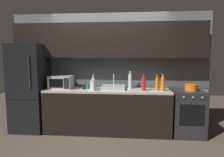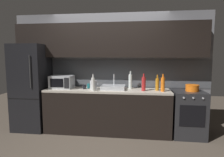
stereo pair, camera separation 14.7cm
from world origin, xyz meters
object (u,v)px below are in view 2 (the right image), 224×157
Objects in this scene: microwave at (62,82)px; mug_dark at (84,87)px; wine_bottle_red at (144,84)px; wine_bottle_white at (93,84)px; wine_bottle_clear at (130,81)px; wine_bottle_orange at (163,84)px; cooking_pot at (192,88)px; refrigerator at (32,87)px; mug_teal at (89,86)px; oven_range at (188,114)px; kettle at (93,85)px; wine_bottle_amber at (157,84)px.

microwave reaches higher than mug_dark.
mug_dark is (-1.21, 0.06, -0.10)m from wine_bottle_red.
wine_bottle_white is 0.89× the size of wine_bottle_clear.
cooking_pot is at bearing 10.12° from wine_bottle_orange.
mug_teal is at bearing 5.17° from refrigerator.
wine_bottle_orange is at bearing -4.28° from wine_bottle_red.
kettle is (-1.89, -0.04, 0.54)m from oven_range.
mug_teal is 0.15m from mug_dark.
refrigerator is at bearing -174.83° from mug_teal.
wine_bottle_white is 0.32m from mug_dark.
wine_bottle_amber is (-0.61, 0.00, 0.58)m from oven_range.
refrigerator is 2.02× the size of oven_range.
kettle is 0.67× the size of wine_bottle_amber.
kettle is 2.27× the size of mug_teal.
wine_bottle_white reaches higher than kettle.
wine_bottle_white is at bearing -152.69° from wine_bottle_clear.
wine_bottle_red is at bearing 175.72° from wine_bottle_orange.
cooking_pot is (2.64, -0.02, -0.07)m from microwave.
refrigerator is 5.54× the size of wine_bottle_white.
wine_bottle_orange is at bearing -3.33° from microwave.
cooking_pot is at bearing 0.50° from mug_dark.
wine_bottle_clear is at bearing 27.31° from wine_bottle_white.
cooking_pot is (1.91, 0.22, -0.07)m from wine_bottle_white.
wine_bottle_red is 0.94m from cooking_pot.
refrigerator is 2.13m from wine_bottle_clear.
oven_range is at bearing 0.48° from mug_dark.
wine_bottle_amber is (0.54, -0.15, -0.03)m from wine_bottle_clear.
wine_bottle_orange reaches higher than wine_bottle_amber.
refrigerator is at bearing 177.88° from wine_bottle_orange.
wine_bottle_clear is 1.09× the size of wine_bottle_orange.
wine_bottle_red is at bearing -40.08° from wine_bottle_clear.
refrigerator is 19.83× the size of mug_teal.
wine_bottle_orange is 1.52m from mug_teal.
wine_bottle_white is at bearing -173.49° from cooking_pot.
refrigerator reaches higher than oven_range.
microwave is at bearing 179.56° from oven_range.
cooking_pot reaches higher than oven_range.
kettle is (0.69, -0.06, -0.04)m from microwave.
mug_teal is at bearing 9.50° from microwave.
wine_bottle_white reaches higher than oven_range.
mug_teal is (-1.41, 0.11, -0.08)m from wine_bottle_amber.
mug_dark is 0.36× the size of cooking_pot.
wine_bottle_white is 3.58× the size of mug_teal.
microwave is 1.36× the size of wine_bottle_orange.
wine_bottle_clear is at bearing 164.52° from wine_bottle_amber.
refrigerator is 1.43m from wine_bottle_white.
microwave is 0.70m from kettle.
refrigerator is 5.38× the size of wine_bottle_orange.
mug_dark is (-0.94, -0.17, -0.11)m from wine_bottle_clear.
wine_bottle_orange is at bearing -47.96° from wine_bottle_amber.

